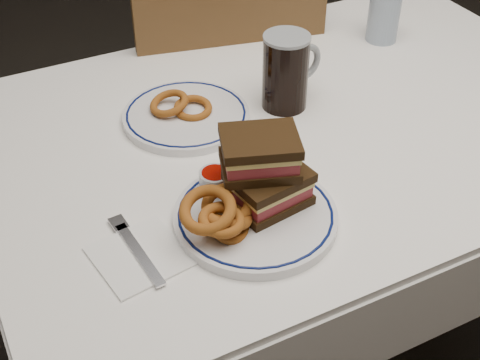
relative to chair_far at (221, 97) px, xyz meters
name	(u,v)px	position (x,y,z in m)	size (l,w,h in m)	color
floor	(287,355)	(-0.05, -0.47, -0.53)	(6.00, 7.00, 0.00)	black
dining_table	(301,161)	(-0.05, -0.47, 0.12)	(1.27, 0.87, 0.75)	white
chair_far	(221,97)	(0.00, 0.00, 0.00)	(0.53, 0.53, 0.97)	#493117
main_plate	(255,216)	(-0.27, -0.69, 0.23)	(0.26, 0.26, 0.02)	white
reuben_sandwich	(264,171)	(-0.24, -0.67, 0.30)	(0.15, 0.14, 0.12)	black
onion_rings_main	(222,214)	(-0.33, -0.70, 0.27)	(0.13, 0.11, 0.10)	brown
ketchup_ramekin	(215,179)	(-0.30, -0.61, 0.26)	(0.05, 0.05, 0.03)	silver
beer_mug	(287,71)	(-0.05, -0.41, 0.30)	(0.14, 0.09, 0.15)	black
water_glass	(384,17)	(0.29, -0.27, 0.28)	(0.07, 0.07, 0.11)	#90A3BA
far_plate	(186,116)	(-0.25, -0.37, 0.23)	(0.25, 0.25, 0.02)	white
onion_rings_far	(181,106)	(-0.26, -0.36, 0.25)	(0.12, 0.10, 0.04)	brown
napkin_fork	(139,254)	(-0.46, -0.68, 0.23)	(0.15, 0.17, 0.01)	white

